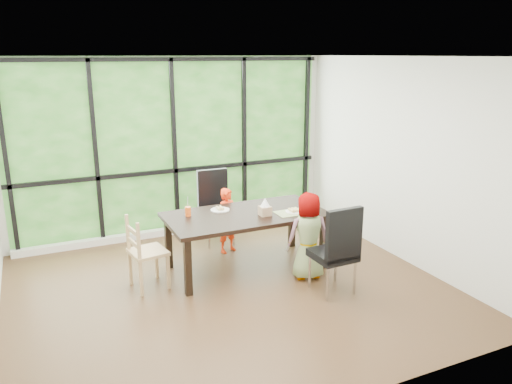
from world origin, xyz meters
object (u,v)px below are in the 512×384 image
Objects in this scene: chair_end_beech at (148,252)px; child_older at (309,236)px; chair_window_leather at (217,208)px; orange_cup at (188,211)px; dining_table at (246,241)px; plate_near at (294,212)px; chair_interior_leather at (333,248)px; green_cup at (315,207)px; tissue_box at (265,211)px; plate_far at (220,210)px; child_toddler at (228,220)px.

chair_end_beech is 0.82× the size of child_older.
orange_cup is (-0.68, -0.79, 0.27)m from chair_window_leather.
dining_table is at bearing -33.68° from child_older.
child_older is at bearing -88.59° from plate_near.
chair_interior_leather reaches higher than orange_cup.
chair_end_beech is 6.55× the size of green_cup.
dining_table is 14.83× the size of green_cup.
chair_window_leather is 1.23m from tissue_box.
plate_far is 0.45m from orange_cup.
child_older reaches higher than plate_far.
dining_table is 0.50m from tissue_box.
chair_window_leather is 1.39m from plate_near.
green_cup is (0.24, -0.11, 0.06)m from plate_near.
chair_window_leather is 0.82m from plate_far.
dining_table is 8.22× the size of plate_far.
plate_near is (0.61, -1.23, 0.22)m from chair_window_leather.
plate_near is at bearing -77.82° from child_older.
green_cup is (2.11, -0.30, 0.37)m from chair_end_beech.
green_cup reaches higher than dining_table.
chair_window_leather is 0.98× the size of child_older.
green_cup is at bearing -105.43° from chair_interior_leather.
tissue_box is (0.19, -0.80, 0.34)m from child_toddler.
chair_end_beech is 3.91× the size of plate_near.
chair_interior_leather reaches higher than plate_far.
orange_cup is at bearing -174.84° from plate_far.
chair_end_beech is 6.54× the size of tissue_box.
plate_near is (0.59, -0.21, 0.38)m from dining_table.
chair_end_beech is at bearing -138.73° from chair_window_leather.
chair_interior_leather is 0.79m from green_cup.
chair_window_leather reaches higher than dining_table.
child_older is (0.62, -1.60, 0.01)m from chair_window_leather.
green_cup is at bearing -13.58° from tissue_box.
orange_cup is (-0.70, 0.22, 0.43)m from dining_table.
child_toddler is 6.74× the size of tissue_box.
plate_near is at bearing 155.65° from green_cup.
chair_window_leather is at bearing 91.28° from dining_table.
chair_interior_leather is 4.70× the size of plate_near.
dining_table is at bearing -110.29° from child_toddler.
plate_far is at bearing -144.32° from child_toddler.
child_older reaches higher than chair_end_beech.
plate_far is 2.09× the size of orange_cup.
chair_interior_leather reaches higher than child_toddler.
chair_interior_leather is at bearing -57.78° from dining_table.
orange_cup is at bearing -169.53° from child_toddler.
chair_window_leather is at bearing 122.63° from green_cup.
orange_cup is (-0.70, -0.42, 0.35)m from child_toddler.
chair_window_leather is 1.61m from green_cup.
dining_table is 2.19× the size of child_toddler.
chair_window_leather is 4.36× the size of plate_far.
green_cup reaches higher than plate_near.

